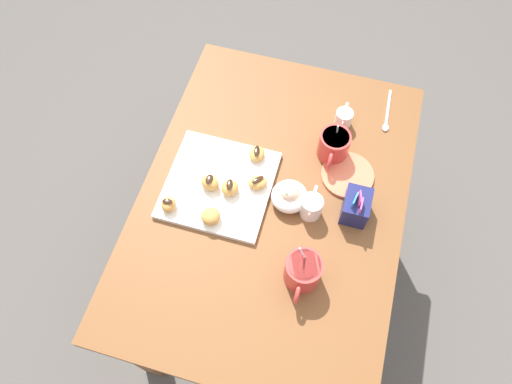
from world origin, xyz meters
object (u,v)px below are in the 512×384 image
(dining_table, at_px, (271,219))
(sugar_caddy, at_px, (356,206))
(beignet_3, at_px, (257,154))
(beignet_5, at_px, (210,183))
(ice_cream_bowl, at_px, (290,196))
(beignet_4, at_px, (169,205))
(beignet_1, at_px, (230,188))
(coffee_mug_red_left, at_px, (334,145))
(cream_pitcher_white, at_px, (311,206))
(pastry_plate_square, at_px, (219,185))
(beignet_0, at_px, (258,183))
(saucer_coral_left, at_px, (347,175))
(chocolate_sauce_pitcher, at_px, (344,117))
(beignet_2, at_px, (211,216))
(coffee_mug_red_right, at_px, (303,271))

(dining_table, relative_size, sugar_caddy, 9.70)
(beignet_3, distance_m, beignet_5, 0.16)
(ice_cream_bowl, relative_size, beignet_4, 2.24)
(beignet_1, bearing_deg, sugar_caddy, 95.96)
(coffee_mug_red_left, distance_m, sugar_caddy, 0.20)
(cream_pitcher_white, bearing_deg, pastry_plate_square, -92.02)
(beignet_0, distance_m, beignet_4, 0.25)
(cream_pitcher_white, bearing_deg, saucer_coral_left, 151.38)
(pastry_plate_square, height_order, beignet_3, beignet_3)
(chocolate_sauce_pitcher, relative_size, beignet_2, 1.75)
(chocolate_sauce_pitcher, bearing_deg, beignet_3, -48.01)
(saucer_coral_left, height_order, beignet_1, beignet_1)
(beignet_3, bearing_deg, ice_cream_bowl, 49.12)
(coffee_mug_red_left, distance_m, beignet_4, 0.50)
(sugar_caddy, xyz_separation_m, beignet_4, (0.13, -0.49, -0.01))
(ice_cream_bowl, xyz_separation_m, beignet_1, (0.02, -0.17, 0.00))
(beignet_0, height_order, beignet_3, beignet_0)
(beignet_0, bearing_deg, coffee_mug_red_right, 38.91)
(beignet_3, bearing_deg, saucer_coral_left, 93.77)
(cream_pitcher_white, xyz_separation_m, chocolate_sauce_pitcher, (-0.32, 0.03, -0.01))
(chocolate_sauce_pitcher, distance_m, saucer_coral_left, 0.19)
(beignet_0, xyz_separation_m, beignet_1, (0.04, -0.07, 0.00))
(pastry_plate_square, bearing_deg, beignet_0, 102.85)
(coffee_mug_red_left, relative_size, beignet_2, 2.61)
(pastry_plate_square, relative_size, ice_cream_bowl, 2.87)
(dining_table, height_order, beignet_4, beignet_4)
(coffee_mug_red_left, distance_m, beignet_5, 0.37)
(chocolate_sauce_pitcher, distance_m, beignet_1, 0.42)
(ice_cream_bowl, distance_m, beignet_1, 0.17)
(sugar_caddy, height_order, saucer_coral_left, sugar_caddy)
(sugar_caddy, distance_m, beignet_1, 0.35)
(pastry_plate_square, bearing_deg, chocolate_sauce_pitcher, 136.37)
(cream_pitcher_white, distance_m, beignet_3, 0.23)
(cream_pitcher_white, relative_size, ice_cream_bowl, 1.02)
(beignet_2, bearing_deg, saucer_coral_left, 126.41)
(coffee_mug_red_left, height_order, beignet_5, coffee_mug_red_left)
(coffee_mug_red_right, xyz_separation_m, ice_cream_bowl, (-0.21, -0.08, -0.02))
(beignet_2, bearing_deg, cream_pitcher_white, 111.90)
(coffee_mug_red_left, relative_size, cream_pitcher_white, 1.31)
(dining_table, bearing_deg, beignet_0, -116.69)
(chocolate_sauce_pitcher, height_order, beignet_4, chocolate_sauce_pitcher)
(coffee_mug_red_right, xyz_separation_m, chocolate_sauce_pitcher, (-0.51, 0.01, -0.02))
(pastry_plate_square, distance_m, cream_pitcher_white, 0.27)
(ice_cream_bowl, relative_size, beignet_0, 1.94)
(beignet_4, bearing_deg, coffee_mug_red_left, 127.48)
(dining_table, relative_size, beignet_5, 18.89)
(dining_table, relative_size, saucer_coral_left, 6.71)
(beignet_5, bearing_deg, pastry_plate_square, 126.66)
(cream_pitcher_white, xyz_separation_m, beignet_2, (0.10, -0.25, -0.00))
(dining_table, height_order, pastry_plate_square, pastry_plate_square)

